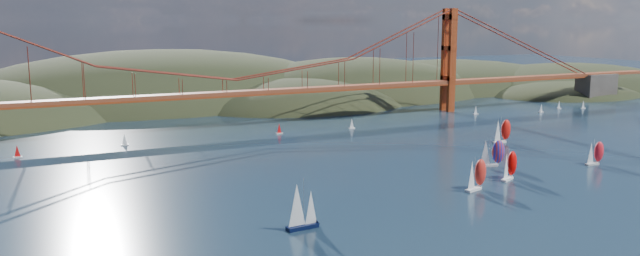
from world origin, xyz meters
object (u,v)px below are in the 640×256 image
Objects in this scene: racer_3 at (502,131)px; racer_2 at (595,153)px; racer_rwb at (492,152)px; racer_1 at (509,165)px; sloop_navy at (301,207)px; racer_0 at (476,174)px.

racer_2 is at bearing -95.32° from racer_3.
racer_3 is 1.04× the size of racer_rwb.
racer_1 is 40.74m from racer_2.
sloop_navy is 1.22× the size of racer_rwb.
racer_3 is at bearing 24.66° from racer_1.
sloop_navy is at bearing -159.82° from racer_3.
racer_0 is 1.03× the size of racer_1.
racer_2 is 43.73m from racer_3.
racer_0 is 32.49m from racer_rwb.
racer_1 is (76.74, 14.43, -0.86)m from sloop_navy.
racer_0 is 0.99× the size of racer_rwb.
racer_3 is at bearing 22.11° from sloop_navy.
sloop_navy is 118.66m from racer_2.
sloop_navy is 89.52m from racer_rwb.
racer_1 is at bearing -178.37° from racer_2.
racer_2 is at bearing 2.68° from sloop_navy.
racer_1 is 1.10× the size of racer_2.
racer_1 is 0.93× the size of racer_3.
sloop_navy is at bearing -142.33° from racer_rwb.
sloop_navy reaches higher than racer_rwb.
sloop_navy is 78.09m from racer_1.
racer_0 is at bearing -144.95° from racer_3.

